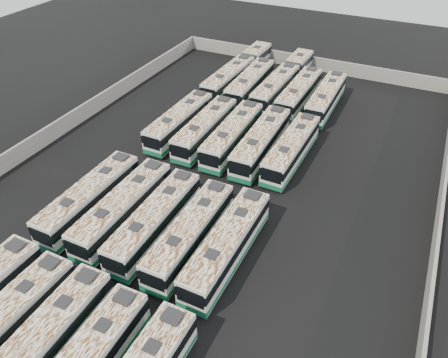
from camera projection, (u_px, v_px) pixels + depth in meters
ground at (210, 189)px, 46.77m from camera, size 140.00×140.00×0.00m
perimeter_wall at (210, 181)px, 46.11m from camera, size 45.20×73.20×2.20m
bus_front_left at (0, 328)px, 30.95m from camera, size 2.85×12.73×3.58m
bus_front_center at (40, 347)px, 29.76m from camera, size 2.94×12.86×3.61m
bus_midfront_far_left at (90, 198)px, 42.63m from camera, size 2.73×12.84×3.62m
bus_midfront_left at (123, 208)px, 41.40m from camera, size 2.74×12.96×3.66m
bus_midfront_center at (155, 221)px, 40.06m from camera, size 2.87×12.79×3.60m
bus_midfront_right at (190, 233)px, 38.72m from camera, size 2.79×12.64×3.56m
bus_midfront_far_right at (227, 245)px, 37.48m from camera, size 2.77×12.94×3.65m
bus_midback_far_left at (180, 121)px, 54.94m from camera, size 2.83×12.71×3.57m
bus_midback_left at (205, 129)px, 53.49m from camera, size 2.81×12.72×3.58m
bus_midback_center at (233, 135)px, 52.20m from camera, size 2.99×12.98×3.65m
bus_midback_right at (261, 142)px, 50.90m from camera, size 3.02×13.15×3.69m
bus_midback_far_right at (291, 149)px, 49.80m from camera, size 2.89×12.70×3.57m
bus_back_far_left at (238, 71)px, 67.67m from camera, size 3.18×19.93×3.60m
bus_back_left at (250, 84)px, 63.88m from camera, size 3.10×13.13×3.68m
bus_back_center at (284, 80)px, 65.09m from camera, size 3.10×19.69×3.56m
bus_back_right at (299, 93)px, 61.36m from camera, size 2.88×12.86×3.62m
bus_back_far_right at (326, 98)px, 60.18m from camera, size 2.75×12.59×3.54m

